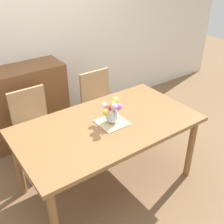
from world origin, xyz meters
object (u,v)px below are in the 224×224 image
(chair_left, at_px, (34,123))
(flower_vase, at_px, (112,111))
(dining_table, at_px, (108,131))
(dresser, at_px, (12,109))
(chair_right, at_px, (100,101))

(chair_left, xyz_separation_m, flower_vase, (0.49, -0.85, 0.39))
(dining_table, xyz_separation_m, flower_vase, (0.04, -0.02, 0.22))
(chair_left, distance_m, dresser, 0.51)
(chair_right, xyz_separation_m, dresser, (-0.99, 0.50, -0.02))
(dresser, bearing_deg, chair_right, -26.56)
(chair_left, bearing_deg, dining_table, 118.39)
(dresser, bearing_deg, chair_left, -79.19)
(dresser, distance_m, flower_vase, 1.52)
(chair_left, relative_size, dresser, 0.64)
(dining_table, height_order, flower_vase, flower_vase)
(dining_table, xyz_separation_m, chair_right, (0.45, 0.83, -0.17))
(flower_vase, bearing_deg, chair_left, 120.02)
(chair_left, distance_m, chair_right, 0.90)
(chair_right, relative_size, flower_vase, 3.63)
(dining_table, distance_m, chair_right, 0.96)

